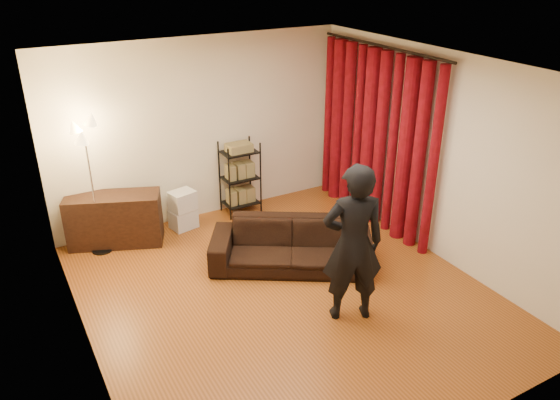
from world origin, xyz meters
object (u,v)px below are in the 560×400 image
sofa (291,245)px  floor_lamp (93,189)px  wire_shelf (240,178)px  person (353,244)px  storage_boxes (183,210)px  media_cabinet (115,219)px

sofa → floor_lamp: (-2.08, 1.60, 0.63)m
wire_shelf → floor_lamp: bearing=162.3°
person → wire_shelf: person is taller
sofa → storage_boxes: sofa is taller
person → floor_lamp: 3.53m
wire_shelf → media_cabinet: bearing=159.5°
wire_shelf → floor_lamp: floor_lamp is taller
sofa → person: person is taller
storage_boxes → floor_lamp: size_ratio=0.32×
media_cabinet → floor_lamp: (-0.24, -0.11, 0.56)m
sofa → media_cabinet: (-1.83, 1.72, 0.07)m
storage_boxes → floor_lamp: 1.38m
media_cabinet → floor_lamp: 0.63m
sofa → media_cabinet: size_ratio=1.63×
wire_shelf → sofa: bearing=-115.7°
person → floor_lamp: (-2.12, 2.83, 0.01)m
media_cabinet → storage_boxes: (0.98, -0.04, -0.07)m
floor_lamp → person: bearing=-53.2°
floor_lamp → wire_shelf: bearing=4.3°
media_cabinet → storage_boxes: 0.99m
person → storage_boxes: size_ratio=3.11×
media_cabinet → wire_shelf: 1.96m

